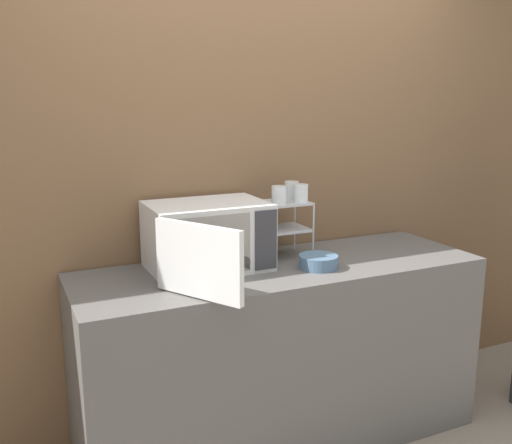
{
  "coord_description": "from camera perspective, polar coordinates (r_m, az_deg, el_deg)",
  "views": [
    {
      "loc": [
        -1.23,
        -2.02,
        1.73
      ],
      "look_at": [
        -0.12,
        0.36,
        1.15
      ],
      "focal_mm": 40.0,
      "sensor_mm": 36.0,
      "label": 1
    }
  ],
  "objects": [
    {
      "name": "glass_front_right",
      "position": [
        2.85,
        4.49,
        2.9
      ],
      "size": [
        0.07,
        0.07,
        0.09
      ],
      "color": "silver",
      "rests_on": "dish_rack"
    },
    {
      "name": "dish_rack",
      "position": [
        2.89,
        2.9,
        0.5
      ],
      "size": [
        0.23,
        0.21,
        0.29
      ],
      "color": "#B2B2B7",
      "rests_on": "counter"
    },
    {
      "name": "microwave",
      "position": [
        2.68,
        -4.92,
        -1.5
      ],
      "size": [
        0.58,
        0.76,
        0.32
      ],
      "color": "silver",
      "rests_on": "counter"
    },
    {
      "name": "glass_front_left",
      "position": [
        2.79,
        2.31,
        2.7
      ],
      "size": [
        0.07,
        0.07,
        0.09
      ],
      "color": "silver",
      "rests_on": "dish_rack"
    },
    {
      "name": "glass_back_right",
      "position": [
        2.94,
        3.57,
        3.2
      ],
      "size": [
        0.07,
        0.07,
        0.09
      ],
      "color": "silver",
      "rests_on": "dish_rack"
    },
    {
      "name": "bowl",
      "position": [
        2.74,
        6.25,
        -3.98
      ],
      "size": [
        0.19,
        0.19,
        0.06
      ],
      "color": "slate",
      "rests_on": "counter"
    },
    {
      "name": "wall_back",
      "position": [
        3.02,
        -0.59,
        4.27
      ],
      "size": [
        8.0,
        0.06,
        2.6
      ],
      "color": "brown",
      "rests_on": "ground_plane"
    },
    {
      "name": "counter",
      "position": [
        2.94,
        2.49,
        -13.05
      ],
      "size": [
        2.0,
        0.66,
        0.93
      ],
      "color": "#595654",
      "rests_on": "ground_plane"
    }
  ]
}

